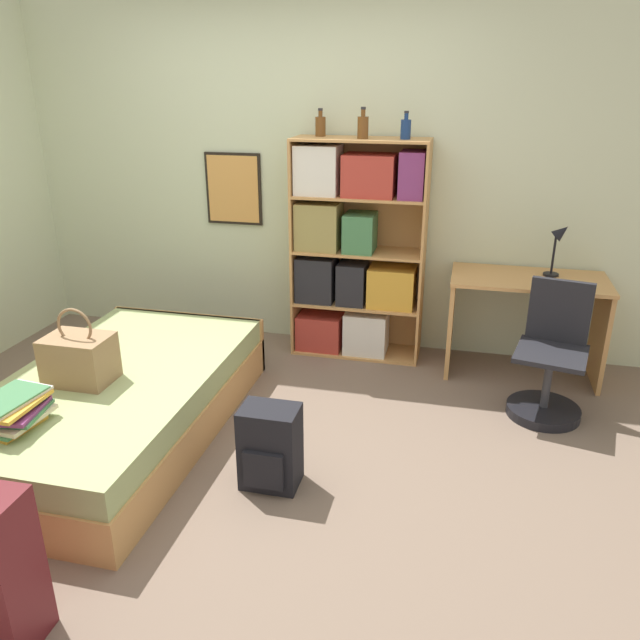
{
  "coord_description": "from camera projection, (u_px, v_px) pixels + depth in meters",
  "views": [
    {
      "loc": [
        1.28,
        -2.86,
        1.98
      ],
      "look_at": [
        0.55,
        0.2,
        0.75
      ],
      "focal_mm": 35.0,
      "sensor_mm": 36.0,
      "label": 1
    }
  ],
  "objects": [
    {
      "name": "bed",
      "position": [
        119.0,
        402.0,
        3.67
      ],
      "size": [
        1.14,
        2.04,
        0.39
      ],
      "color": "tan",
      "rests_on": "ground_plane"
    },
    {
      "name": "desk_chair",
      "position": [
        549.0,
        374.0,
        3.85
      ],
      "size": [
        0.48,
        0.48,
        0.83
      ],
      "color": "black",
      "rests_on": "ground_plane"
    },
    {
      "name": "book_stack_on_bed",
      "position": [
        11.0,
        411.0,
        3.01
      ],
      "size": [
        0.33,
        0.37,
        0.16
      ],
      "color": "gold",
      "rests_on": "bed"
    },
    {
      "name": "bottle_clear",
      "position": [
        406.0,
        128.0,
        4.13
      ],
      "size": [
        0.07,
        0.07,
        0.18
      ],
      "color": "navy",
      "rests_on": "bookcase"
    },
    {
      "name": "bottle_green",
      "position": [
        320.0,
        126.0,
        4.33
      ],
      "size": [
        0.07,
        0.07,
        0.19
      ],
      "color": "brown",
      "rests_on": "bookcase"
    },
    {
      "name": "desk",
      "position": [
        526.0,
        309.0,
        4.3
      ],
      "size": [
        1.04,
        0.54,
        0.71
      ],
      "color": "tan",
      "rests_on": "ground_plane"
    },
    {
      "name": "bottle_brown",
      "position": [
        363.0,
        127.0,
        4.16
      ],
      "size": [
        0.07,
        0.07,
        0.2
      ],
      "color": "brown",
      "rests_on": "bookcase"
    },
    {
      "name": "wall_back",
      "position": [
        295.0,
        174.0,
        4.67
      ],
      "size": [
        10.0,
        0.09,
        2.6
      ],
      "color": "beige",
      "rests_on": "ground_plane"
    },
    {
      "name": "ground_plane",
      "position": [
        219.0,
        446.0,
        3.59
      ],
      "size": [
        14.0,
        14.0,
        0.0
      ],
      "primitive_type": "plane",
      "color": "#756051"
    },
    {
      "name": "bookcase",
      "position": [
        351.0,
        252.0,
        4.54
      ],
      "size": [
        0.95,
        0.35,
        1.59
      ],
      "color": "tan",
      "rests_on": "ground_plane"
    },
    {
      "name": "desk_lamp",
      "position": [
        559.0,
        241.0,
        4.16
      ],
      "size": [
        0.15,
        0.1,
        0.37
      ],
      "color": "black",
      "rests_on": "desk"
    },
    {
      "name": "handbag",
      "position": [
        79.0,
        358.0,
        3.44
      ],
      "size": [
        0.35,
        0.26,
        0.43
      ],
      "color": "#93704C",
      "rests_on": "bed"
    },
    {
      "name": "backpack",
      "position": [
        270.0,
        447.0,
        3.18
      ],
      "size": [
        0.3,
        0.24,
        0.44
      ],
      "color": "black",
      "rests_on": "ground_plane"
    }
  ]
}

